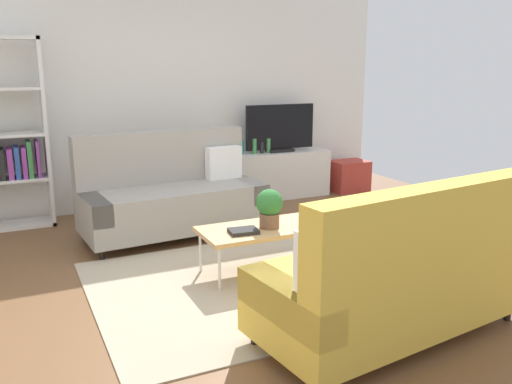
% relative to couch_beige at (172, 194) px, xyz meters
% --- Properties ---
extents(ground_plane, '(7.68, 7.68, 0.00)m').
position_rel_couch_beige_xyz_m(ground_plane, '(0.20, -1.46, -0.44)').
color(ground_plane, brown).
extents(wall_far, '(6.40, 0.12, 2.90)m').
position_rel_couch_beige_xyz_m(wall_far, '(0.20, 1.34, 1.01)').
color(wall_far, white).
rests_on(wall_far, ground_plane).
extents(area_rug, '(2.90, 2.20, 0.01)m').
position_rel_couch_beige_xyz_m(area_rug, '(0.34, -1.62, -0.44)').
color(area_rug, tan).
rests_on(area_rug, ground_plane).
extents(couch_beige, '(1.96, 0.99, 1.10)m').
position_rel_couch_beige_xyz_m(couch_beige, '(0.00, 0.00, 0.00)').
color(couch_beige, gray).
rests_on(couch_beige, ground_plane).
extents(couch_green, '(1.99, 1.07, 1.10)m').
position_rel_couch_beige_xyz_m(couch_green, '(0.68, -2.84, 0.01)').
color(couch_green, gold).
rests_on(couch_green, ground_plane).
extents(coffee_table, '(1.10, 0.56, 0.42)m').
position_rel_couch_beige_xyz_m(coffee_table, '(0.39, -1.42, -0.05)').
color(coffee_table, tan).
rests_on(coffee_table, ground_plane).
extents(tv_console, '(1.40, 0.44, 0.64)m').
position_rel_couch_beige_xyz_m(tv_console, '(1.82, 1.00, -0.12)').
color(tv_console, silver).
rests_on(tv_console, ground_plane).
extents(tv, '(1.00, 0.20, 0.64)m').
position_rel_couch_beige_xyz_m(tv, '(1.82, 0.98, 0.51)').
color(tv, black).
rests_on(tv, tv_console).
extents(storage_trunk, '(0.52, 0.40, 0.44)m').
position_rel_couch_beige_xyz_m(storage_trunk, '(2.92, 0.90, -0.22)').
color(storage_trunk, '#B2382D').
rests_on(storage_trunk, ground_plane).
extents(potted_plant, '(0.23, 0.23, 0.34)m').
position_rel_couch_beige_xyz_m(potted_plant, '(0.44, -1.45, 0.17)').
color(potted_plant, brown).
rests_on(potted_plant, coffee_table).
extents(table_book_0, '(0.26, 0.21, 0.03)m').
position_rel_couch_beige_xyz_m(table_book_0, '(0.17, -1.50, -0.00)').
color(table_book_0, '#262626').
rests_on(table_book_0, coffee_table).
extents(vase_0, '(0.13, 0.13, 0.17)m').
position_rel_couch_beige_xyz_m(vase_0, '(1.24, 1.05, 0.29)').
color(vase_0, '#33B29E').
rests_on(vase_0, tv_console).
extents(bottle_0, '(0.06, 0.06, 0.21)m').
position_rel_couch_beige_xyz_m(bottle_0, '(1.43, 0.96, 0.30)').
color(bottle_0, '#3F8C4C').
rests_on(bottle_0, tv_console).
extents(bottle_1, '(0.05, 0.05, 0.15)m').
position_rel_couch_beige_xyz_m(bottle_1, '(1.54, 0.96, 0.28)').
color(bottle_1, '#262626').
rests_on(bottle_1, tv_console).
extents(bottle_2, '(0.06, 0.06, 0.20)m').
position_rel_couch_beige_xyz_m(bottle_2, '(1.64, 0.96, 0.30)').
color(bottle_2, '#3F8C4C').
rests_on(bottle_2, tv_console).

